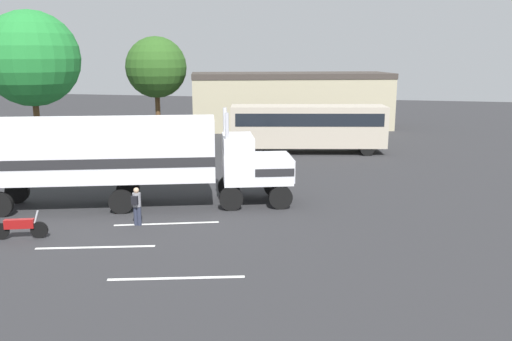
# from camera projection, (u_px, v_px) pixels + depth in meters

# --- Properties ---
(ground_plane) EXTENTS (120.00, 120.00, 0.00)m
(ground_plane) POSITION_uv_depth(u_px,v_px,m) (237.00, 204.00, 25.16)
(ground_plane) COLOR #2D2D30
(lane_stripe_near) EXTENTS (4.23, 1.53, 0.01)m
(lane_stripe_near) POSITION_uv_depth(u_px,v_px,m) (167.00, 224.00, 22.27)
(lane_stripe_near) COLOR silver
(lane_stripe_near) RESTS_ON ground_plane
(lane_stripe_mid) EXTENTS (4.28, 1.36, 0.01)m
(lane_stripe_mid) POSITION_uv_depth(u_px,v_px,m) (96.00, 247.00, 19.57)
(lane_stripe_mid) COLOR silver
(lane_stripe_mid) RESTS_ON ground_plane
(lane_stripe_far) EXTENTS (4.28, 1.33, 0.01)m
(lane_stripe_far) POSITION_uv_depth(u_px,v_px,m) (176.00, 278.00, 16.89)
(lane_stripe_far) COLOR silver
(lane_stripe_far) RESTS_ON ground_plane
(semi_truck) EXTENTS (14.22, 6.79, 4.50)m
(semi_truck) POSITION_uv_depth(u_px,v_px,m) (125.00, 154.00, 24.28)
(semi_truck) COLOR white
(semi_truck) RESTS_ON ground_plane
(person_bystander) EXTENTS (0.34, 0.45, 1.63)m
(person_bystander) POSITION_uv_depth(u_px,v_px,m) (137.00, 205.00, 21.90)
(person_bystander) COLOR #2D3347
(person_bystander) RESTS_ON ground_plane
(parked_bus) EXTENTS (11.29, 4.77, 3.40)m
(parked_bus) POSITION_uv_depth(u_px,v_px,m) (308.00, 124.00, 37.66)
(parked_bus) COLOR #BFB29E
(parked_bus) RESTS_ON ground_plane
(parked_car) EXTENTS (4.56, 2.25, 1.57)m
(parked_car) POSITION_uv_depth(u_px,v_px,m) (139.00, 140.00, 38.51)
(parked_car) COLOR #B7B7BC
(parked_car) RESTS_ON ground_plane
(motorcycle) EXTENTS (2.02, 0.79, 1.12)m
(motorcycle) POSITION_uv_depth(u_px,v_px,m) (20.00, 227.00, 20.39)
(motorcycle) COLOR black
(motorcycle) RESTS_ON ground_plane
(tree_left) EXTENTS (5.38, 5.38, 8.52)m
(tree_left) POSITION_uv_depth(u_px,v_px,m) (156.00, 67.00, 46.46)
(tree_left) COLOR brown
(tree_left) RESTS_ON ground_plane
(tree_center) EXTENTS (6.81, 6.81, 10.08)m
(tree_center) POSITION_uv_depth(u_px,v_px,m) (31.00, 59.00, 37.51)
(tree_center) COLOR brown
(tree_center) RESTS_ON ground_plane
(building_backdrop) EXTENTS (19.57, 11.50, 5.24)m
(building_backdrop) POSITION_uv_depth(u_px,v_px,m) (291.00, 98.00, 49.93)
(building_backdrop) COLOR #B7AD8C
(building_backdrop) RESTS_ON ground_plane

